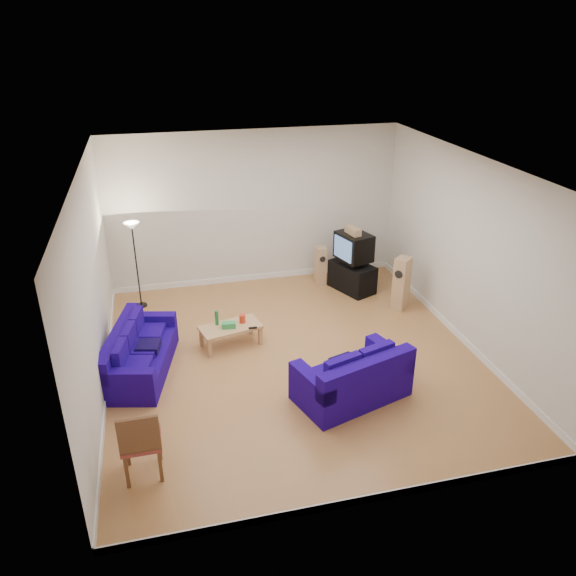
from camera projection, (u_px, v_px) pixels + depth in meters
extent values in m
cube|color=brown|center=(294.00, 357.00, 9.37)|extent=(6.00, 6.50, 0.01)
cube|color=white|center=(295.00, 167.00, 7.99)|extent=(6.00, 6.50, 0.01)
cube|color=silver|center=(255.00, 208.00, 11.53)|extent=(6.00, 0.01, 3.20)
cube|color=silver|center=(372.00, 391.00, 5.83)|extent=(6.00, 0.01, 3.20)
cube|color=silver|center=(92.00, 290.00, 8.03)|extent=(0.01, 6.50, 3.20)
cube|color=silver|center=(469.00, 252.00, 9.33)|extent=(0.01, 6.50, 3.20)
cube|color=white|center=(257.00, 277.00, 12.18)|extent=(6.00, 0.02, 0.12)
cube|color=white|center=(363.00, 500.00, 6.50)|extent=(6.00, 0.02, 0.12)
cube|color=white|center=(107.00, 379.00, 8.69)|extent=(0.02, 6.50, 0.12)
cube|color=white|center=(456.00, 333.00, 9.99)|extent=(0.02, 6.50, 0.12)
cube|color=#17055E|center=(142.00, 361.00, 8.93)|extent=(1.25, 2.05, 0.37)
cube|color=#17055E|center=(119.00, 341.00, 8.77)|extent=(0.63, 1.91, 0.37)
cube|color=#17055E|center=(152.00, 319.00, 9.59)|extent=(0.85, 0.38, 0.21)
cube|color=#17055E|center=(126.00, 377.00, 8.03)|extent=(0.85, 0.38, 0.21)
cube|color=black|center=(148.00, 346.00, 8.82)|extent=(0.42, 0.42, 0.10)
cube|color=#17055E|center=(351.00, 385.00, 8.31)|extent=(1.82, 1.36, 0.40)
cube|color=#17055E|center=(367.00, 374.00, 7.87)|extent=(1.61, 0.69, 0.41)
cube|color=#17055E|center=(312.00, 382.00, 7.84)|extent=(0.47, 0.93, 0.23)
cube|color=#17055E|center=(389.00, 354.00, 8.51)|extent=(0.47, 0.93, 0.23)
cube|color=black|center=(346.00, 364.00, 8.29)|extent=(0.48, 0.48, 0.11)
cube|color=tan|center=(230.00, 327.00, 9.58)|extent=(1.12, 0.74, 0.05)
cube|color=tan|center=(210.00, 349.00, 9.30)|extent=(0.07, 0.07, 0.32)
cube|color=tan|center=(201.00, 338.00, 9.63)|extent=(0.07, 0.07, 0.32)
cube|color=tan|center=(260.00, 336.00, 9.69)|extent=(0.07, 0.07, 0.32)
cube|color=tan|center=(251.00, 326.00, 10.02)|extent=(0.07, 0.07, 0.32)
cylinder|color=#197233|center=(217.00, 318.00, 9.56)|extent=(0.08, 0.08, 0.26)
cube|color=green|center=(229.00, 325.00, 9.50)|extent=(0.25, 0.16, 0.10)
cylinder|color=red|center=(242.00, 319.00, 9.66)|extent=(0.15, 0.15, 0.15)
cube|color=black|center=(253.00, 328.00, 9.50)|extent=(0.14, 0.05, 0.02)
cube|color=black|center=(352.00, 277.00, 11.62)|extent=(0.86, 1.08, 0.58)
cube|color=black|center=(352.00, 261.00, 11.51)|extent=(0.54, 0.55, 0.10)
cube|color=black|center=(354.00, 246.00, 11.35)|extent=(0.71, 0.83, 0.55)
cube|color=#3D5986|center=(343.00, 249.00, 11.23)|extent=(0.18, 0.55, 0.44)
cube|color=tan|center=(353.00, 231.00, 11.17)|extent=(0.23, 0.42, 0.14)
cube|color=tan|center=(320.00, 266.00, 11.83)|extent=(0.20, 0.25, 0.83)
cylinder|color=black|center=(323.00, 259.00, 11.64)|extent=(0.12, 0.02, 0.12)
cube|color=tan|center=(401.00, 284.00, 10.76)|extent=(0.40, 0.39, 1.06)
cylinder|color=black|center=(399.00, 274.00, 10.53)|extent=(0.12, 0.13, 0.16)
cylinder|color=black|center=(142.00, 305.00, 11.06)|extent=(0.22, 0.22, 0.03)
cylinder|color=black|center=(137.00, 267.00, 10.71)|extent=(0.03, 0.03, 1.62)
cone|color=white|center=(132.00, 226.00, 10.35)|extent=(0.30, 0.30, 0.13)
cube|color=brown|center=(127.00, 471.00, 6.66)|extent=(0.04, 0.04, 0.48)
cube|color=brown|center=(127.00, 449.00, 7.00)|extent=(0.04, 0.04, 0.48)
cube|color=brown|center=(160.00, 466.00, 6.74)|extent=(0.04, 0.04, 0.48)
cube|color=brown|center=(159.00, 444.00, 7.09)|extent=(0.04, 0.04, 0.48)
cube|color=#943730|center=(141.00, 441.00, 6.76)|extent=(0.48, 0.48, 0.07)
cube|color=brown|center=(139.00, 435.00, 6.46)|extent=(0.48, 0.05, 0.48)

